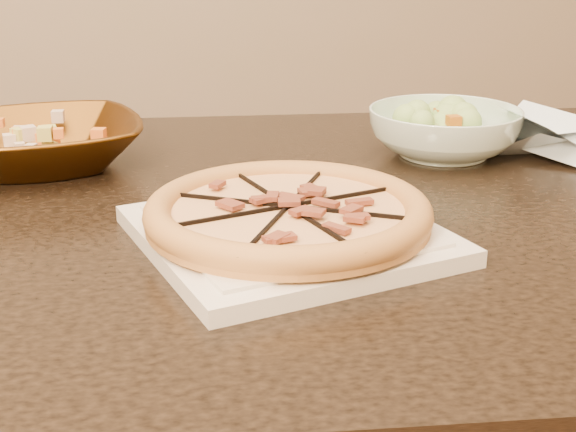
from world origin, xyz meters
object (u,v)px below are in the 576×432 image
Objects in this scene: dining_table at (194,279)px; plate at (288,234)px; salad_bowl at (444,133)px; pizza at (288,212)px; bronze_bowl at (44,144)px.

plate reaches higher than dining_table.
dining_table is 0.42m from salad_bowl.
dining_table is 0.21m from pizza.
plate is at bearing -134.28° from salad_bowl.
dining_table is 0.20m from plate.
salad_bowl is at bearing 45.72° from plate.
bronze_bowl is (-0.27, 0.34, 0.02)m from plate.
pizza is (0.09, -0.14, 0.13)m from dining_table.
salad_bowl is (0.37, 0.15, 0.13)m from dining_table.
plate is 1.34× the size of bronze_bowl.
plate is 1.19× the size of pizza.
salad_bowl reaches higher than dining_table.
dining_table is 5.76× the size of bronze_bowl.
salad_bowl is (0.28, 0.29, -0.00)m from pizza.
plate is at bearing 8.97° from pizza.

